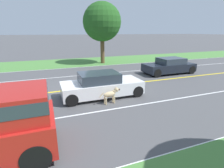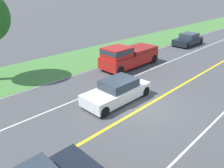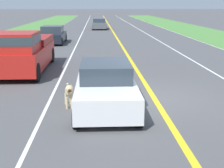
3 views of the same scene
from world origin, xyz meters
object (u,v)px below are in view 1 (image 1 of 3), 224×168
object	(u,v)px
dog	(111,94)
roadside_tree_left_near	(102,22)
ego_car	(101,85)
oncoming_car	(169,66)

from	to	relation	value
dog	roadside_tree_left_near	xyz separation A→B (m)	(-11.16, 3.14, 3.92)
ego_car	roadside_tree_left_near	size ratio (longest dim) A/B	0.67
roadside_tree_left_near	oncoming_car	bearing A→B (deg)	29.29
ego_car	oncoming_car	bearing A→B (deg)	114.65
dog	roadside_tree_left_near	distance (m)	12.24
oncoming_car	roadside_tree_left_near	distance (m)	8.63
dog	roadside_tree_left_near	size ratio (longest dim) A/B	0.18
oncoming_car	ego_car	bearing A→B (deg)	114.65
ego_car	oncoming_car	xyz separation A→B (m)	(-3.25, 7.09, -0.00)
roadside_tree_left_near	dog	bearing A→B (deg)	-15.74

